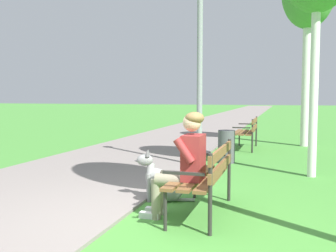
{
  "coord_description": "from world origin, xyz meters",
  "views": [
    {
      "loc": [
        1.46,
        -3.8,
        1.43
      ],
      "look_at": [
        -0.53,
        2.7,
        0.9
      ],
      "focal_mm": 41.18,
      "sensor_mm": 36.0,
      "label": 1
    }
  ],
  "objects_px": {
    "park_bench_mid": "(248,130)",
    "litter_bin": "(226,147)",
    "park_bench_near": "(206,173)",
    "lamp_post_near": "(200,60)",
    "person_seated_on_near_bench": "(184,161)",
    "dog_grey": "(162,182)"
  },
  "relations": [
    {
      "from": "person_seated_on_near_bench",
      "to": "park_bench_near",
      "type": "bearing_deg",
      "value": 49.79
    },
    {
      "from": "dog_grey",
      "to": "litter_bin",
      "type": "xyz_separation_m",
      "value": [
        0.39,
        3.28,
        0.09
      ]
    },
    {
      "from": "park_bench_near",
      "to": "lamp_post_near",
      "type": "height_order",
      "value": "lamp_post_near"
    },
    {
      "from": "park_bench_near",
      "to": "lamp_post_near",
      "type": "bearing_deg",
      "value": 103.86
    },
    {
      "from": "park_bench_near",
      "to": "dog_grey",
      "type": "bearing_deg",
      "value": 149.22
    },
    {
      "from": "park_bench_near",
      "to": "lamp_post_near",
      "type": "relative_size",
      "value": 0.36
    },
    {
      "from": "park_bench_near",
      "to": "lamp_post_near",
      "type": "xyz_separation_m",
      "value": [
        -0.74,
        2.98,
        1.62
      ]
    },
    {
      "from": "dog_grey",
      "to": "lamp_post_near",
      "type": "distance_m",
      "value": 3.19
    },
    {
      "from": "park_bench_near",
      "to": "park_bench_mid",
      "type": "relative_size",
      "value": 1.0
    },
    {
      "from": "person_seated_on_near_bench",
      "to": "lamp_post_near",
      "type": "distance_m",
      "value": 3.58
    },
    {
      "from": "dog_grey",
      "to": "litter_bin",
      "type": "relative_size",
      "value": 1.18
    },
    {
      "from": "litter_bin",
      "to": "person_seated_on_near_bench",
      "type": "bearing_deg",
      "value": -88.73
    },
    {
      "from": "park_bench_mid",
      "to": "lamp_post_near",
      "type": "distance_m",
      "value": 3.51
    },
    {
      "from": "person_seated_on_near_bench",
      "to": "dog_grey",
      "type": "bearing_deg",
      "value": 126.23
    },
    {
      "from": "person_seated_on_near_bench",
      "to": "park_bench_mid",
      "type": "bearing_deg",
      "value": 88.72
    },
    {
      "from": "park_bench_near",
      "to": "park_bench_mid",
      "type": "bearing_deg",
      "value": 90.64
    },
    {
      "from": "park_bench_mid",
      "to": "litter_bin",
      "type": "xyz_separation_m",
      "value": [
        -0.23,
        -2.34,
        -0.16
      ]
    },
    {
      "from": "person_seated_on_near_bench",
      "to": "litter_bin",
      "type": "relative_size",
      "value": 1.79
    },
    {
      "from": "park_bench_mid",
      "to": "litter_bin",
      "type": "relative_size",
      "value": 2.14
    },
    {
      "from": "park_bench_near",
      "to": "person_seated_on_near_bench",
      "type": "distance_m",
      "value": 0.36
    },
    {
      "from": "dog_grey",
      "to": "litter_bin",
      "type": "bearing_deg",
      "value": 83.18
    },
    {
      "from": "park_bench_near",
      "to": "dog_grey",
      "type": "height_order",
      "value": "park_bench_near"
    }
  ]
}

